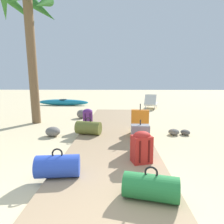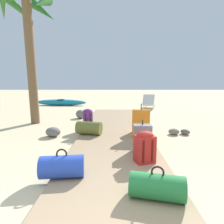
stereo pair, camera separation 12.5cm
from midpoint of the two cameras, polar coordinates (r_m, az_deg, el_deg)
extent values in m
plane|color=beige|center=(5.05, -0.11, -8.43)|extent=(60.00, 60.00, 0.00)
cube|color=tan|center=(5.85, -0.01, -5.59)|extent=(1.88, 8.44, 0.08)
cylinder|color=olive|center=(5.35, -7.36, -4.64)|extent=(0.73, 0.50, 0.35)
torus|color=black|center=(5.31, -7.41, -2.46)|extent=(0.16, 0.06, 0.16)
cube|color=gold|center=(5.52, 7.20, -3.45)|extent=(0.34, 0.29, 0.50)
ellipsoid|color=gold|center=(5.47, 7.25, -0.88)|extent=(0.32, 0.27, 0.16)
cylinder|color=#6D5E11|center=(5.38, 6.70, -3.76)|extent=(0.04, 0.04, 0.40)
cylinder|color=#6D5E11|center=(5.42, 8.32, -3.70)|extent=(0.04, 0.04, 0.40)
cylinder|color=#2847B7|center=(3.14, -15.50, -15.10)|extent=(0.68, 0.41, 0.34)
torus|color=black|center=(3.06, -15.66, -11.71)|extent=(0.17, 0.04, 0.16)
cube|color=slate|center=(4.05, 7.92, -7.60)|extent=(0.37, 0.24, 0.56)
cylinder|color=black|center=(3.97, 8.03, -2.97)|extent=(0.02, 0.02, 0.11)
cube|color=orange|center=(5.03, 7.70, -3.41)|extent=(0.45, 0.22, 0.72)
cylinder|color=black|center=(4.95, 7.80, 1.53)|extent=(0.02, 0.02, 0.16)
cylinder|color=#237538|center=(2.60, 11.57, -20.54)|extent=(0.72, 0.46, 0.31)
torus|color=black|center=(2.52, 11.71, -16.84)|extent=(0.17, 0.06, 0.16)
cube|color=red|center=(3.56, 8.48, -10.60)|extent=(0.39, 0.34, 0.48)
ellipsoid|color=red|center=(3.49, 8.57, -6.84)|extent=(0.37, 0.32, 0.17)
cylinder|color=#5B110F|center=(3.42, 8.10, -11.43)|extent=(0.04, 0.04, 0.39)
cylinder|color=#5B110F|center=(3.49, 10.64, -11.07)|extent=(0.04, 0.04, 0.39)
cube|color=#6B2D84|center=(6.06, -7.64, -2.23)|extent=(0.32, 0.26, 0.53)
ellipsoid|color=#6B2D84|center=(6.01, -7.69, 0.22)|extent=(0.30, 0.25, 0.15)
cylinder|color=#351642|center=(5.95, -8.34, -2.45)|extent=(0.04, 0.04, 0.42)
cylinder|color=#351642|center=(5.95, -6.93, -2.42)|extent=(0.04, 0.04, 0.42)
cylinder|color=brown|center=(7.49, -22.96, 12.73)|extent=(0.31, 0.45, 4.19)
cone|color=#2D6B28|center=(7.66, -20.27, 27.73)|extent=(0.49, 1.10, 0.79)
cone|color=#2D6B28|center=(8.28, -20.04, 25.95)|extent=(1.28, 0.89, 1.04)
cone|color=#2D6B28|center=(8.41, -25.84, 25.40)|extent=(1.08, 1.16, 0.99)
cone|color=#2D6B28|center=(7.85, -29.74, 26.36)|extent=(0.96, 1.39, 1.12)
cube|color=white|center=(11.17, 10.60, 2.38)|extent=(0.97, 1.51, 0.08)
cube|color=white|center=(10.56, 10.29, 3.54)|extent=(0.70, 0.59, 0.55)
cylinder|color=silver|center=(11.77, 9.71, 2.00)|extent=(0.04, 0.04, 0.22)
cylinder|color=silver|center=(11.72, 12.04, 1.90)|extent=(0.04, 0.04, 0.22)
cylinder|color=silver|center=(10.67, 8.96, 1.31)|extent=(0.04, 0.04, 0.22)
cylinder|color=silver|center=(10.61, 11.53, 1.20)|extent=(0.04, 0.04, 0.22)
ellipsoid|color=teal|center=(12.78, -14.91, 2.72)|extent=(3.29, 0.93, 0.38)
torus|color=black|center=(12.76, -14.94, 3.48)|extent=(0.53, 0.53, 0.05)
ellipsoid|color=slate|center=(8.15, -9.56, -0.59)|extent=(0.55, 0.57, 0.35)
ellipsoid|color=slate|center=(5.67, -17.41, -5.55)|extent=(0.55, 0.52, 0.26)
ellipsoid|color=slate|center=(5.87, 17.01, -5.49)|extent=(0.32, 0.31, 0.17)
ellipsoid|color=#5B5651|center=(5.98, 19.99, -5.47)|extent=(0.33, 0.36, 0.15)
camera|label=1|loc=(0.06, 89.42, 0.09)|focal=31.36mm
camera|label=2|loc=(0.06, -90.58, -0.09)|focal=31.36mm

